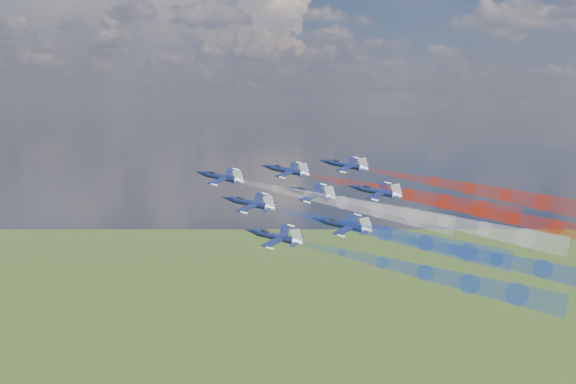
{
  "coord_description": "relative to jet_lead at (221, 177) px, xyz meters",
  "views": [
    {
      "loc": [
        -6.61,
        -158.94,
        188.58
      ],
      "look_at": [
        -5.21,
        -12.85,
        169.17
      ],
      "focal_mm": 40.68,
      "sensor_mm": 36.0,
      "label": 1
    }
  ],
  "objects": [
    {
      "name": "jet_rear_right",
      "position": [
        35.76,
        -5.91,
        -2.66
      ],
      "size": [
        16.47,
        15.4,
        8.1
      ],
      "primitive_type": null,
      "rotation": [
        0.15,
        -0.27,
        1.13
      ],
      "color": "black"
    },
    {
      "name": "trail_outer_right",
      "position": [
        57.35,
        -3.57,
        -2.25
      ],
      "size": [
        46.04,
        23.97,
        12.36
      ],
      "primitive_type": null,
      "rotation": [
        0.15,
        -0.27,
        1.13
      ],
      "color": "red"
    },
    {
      "name": "trail_rear_left",
      "position": [
        54.29,
        -33.76,
        -11.76
      ],
      "size": [
        46.04,
        23.97,
        12.36
      ],
      "primitive_type": null,
      "rotation": [
        0.15,
        -0.27,
        1.13
      ],
      "color": "blue"
    },
    {
      "name": "trail_inner_right",
      "position": [
        42.84,
        -6.6,
        -3.27
      ],
      "size": [
        46.04,
        23.97,
        12.36
      ],
      "primitive_type": null,
      "rotation": [
        0.15,
        -0.27,
        1.13
      ],
      "color": "red"
    },
    {
      "name": "trail_center_third",
      "position": [
        48.13,
        -18.54,
        -7.27
      ],
      "size": [
        46.04,
        23.97,
        12.36
      ],
      "primitive_type": null,
      "rotation": [
        0.15,
        -0.27,
        1.13
      ],
      "color": "white"
    },
    {
      "name": "jet_inner_right",
      "position": [
        15.46,
        5.06,
        1.05
      ],
      "size": [
        16.47,
        15.4,
        8.1
      ],
      "primitive_type": null,
      "rotation": [
        0.15,
        -0.27,
        1.13
      ],
      "color": "black"
    },
    {
      "name": "jet_outer_left",
      "position": [
        12.97,
        -24.86,
        -9.21
      ],
      "size": [
        16.47,
        15.4,
        8.1
      ],
      "primitive_type": null,
      "rotation": [
        0.15,
        -0.27,
        1.13
      ],
      "color": "black"
    },
    {
      "name": "jet_inner_left",
      "position": [
        7.41,
        -13.43,
        -4.19
      ],
      "size": [
        16.47,
        15.4,
        8.1
      ],
      "primitive_type": null,
      "rotation": [
        0.15,
        -0.27,
        1.13
      ],
      "color": "black"
    },
    {
      "name": "trail_lead",
      "position": [
        27.38,
        -11.66,
        -4.33
      ],
      "size": [
        46.04,
        23.97,
        12.36
      ],
      "primitive_type": null,
      "rotation": [
        0.15,
        -0.27,
        1.13
      ],
      "color": "white"
    },
    {
      "name": "trail_rear_right",
      "position": [
        63.13,
        -17.57,
        -6.98
      ],
      "size": [
        46.04,
        23.97,
        12.36
      ],
      "primitive_type": null,
      "rotation": [
        0.15,
        -0.27,
        1.13
      ],
      "color": "red"
    },
    {
      "name": "trail_inner_left",
      "position": [
        34.78,
        -25.09,
        -8.52
      ],
      "size": [
        46.04,
        23.97,
        12.36
      ],
      "primitive_type": null,
      "rotation": [
        0.15,
        -0.27,
        1.13
      ],
      "color": "blue"
    },
    {
      "name": "jet_outer_right",
      "position": [
        29.97,
        8.09,
        2.07
      ],
      "size": [
        16.47,
        15.4,
        8.1
      ],
      "primitive_type": null,
      "rotation": [
        0.15,
        -0.27,
        1.13
      ],
      "color": "black"
    },
    {
      "name": "jet_lead",
      "position": [
        0.0,
        0.0,
        0.0
      ],
      "size": [
        16.47,
        15.4,
        8.1
      ],
      "primitive_type": null,
      "rotation": [
        0.15,
        -0.27,
        1.13
      ],
      "color": "black"
    },
    {
      "name": "jet_rear_left",
      "position": [
        26.92,
        -22.1,
        -7.43
      ],
      "size": [
        16.47,
        15.4,
        8.1
      ],
      "primitive_type": null,
      "rotation": [
        0.15,
        -0.27,
        1.13
      ],
      "color": "black"
    },
    {
      "name": "jet_center_third",
      "position": [
        20.76,
        -6.88,
        -2.94
      ],
      "size": [
        16.47,
        15.4,
        8.1
      ],
      "primitive_type": null,
      "rotation": [
        0.15,
        -0.27,
        1.13
      ],
      "color": "black"
    },
    {
      "name": "trail_outer_left",
      "position": [
        40.35,
        -36.53,
        -13.54
      ],
      "size": [
        46.04,
        23.97,
        12.36
      ],
      "primitive_type": null,
      "rotation": [
        0.15,
        -0.27,
        1.13
      ],
      "color": "blue"
    }
  ]
}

